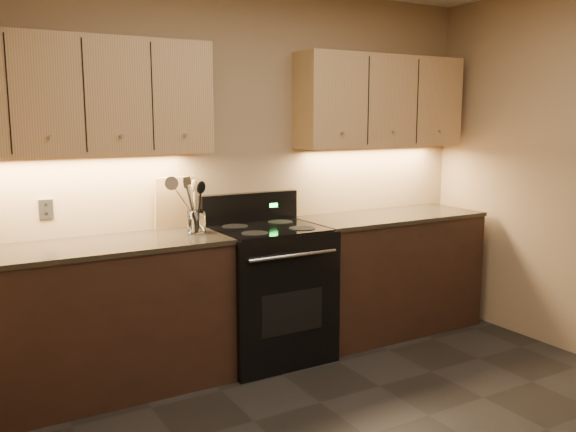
{
  "coord_description": "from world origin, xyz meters",
  "views": [
    {
      "loc": [
        -1.88,
        -1.95,
        1.67
      ],
      "look_at": [
        0.11,
        1.45,
        1.04
      ],
      "focal_mm": 38.0,
      "sensor_mm": 36.0,
      "label": 1
    }
  ],
  "objects": [
    {
      "name": "black_turner",
      "position": [
        -0.42,
        1.72,
        1.12
      ],
      "size": [
        0.14,
        0.2,
        0.36
      ],
      "primitive_type": null,
      "rotation": [
        -0.32,
        -0.01,
        0.31
      ],
      "color": "black",
      "rests_on": "utensil_crock"
    },
    {
      "name": "wooden_spoon",
      "position": [
        -0.44,
        1.72,
        1.11
      ],
      "size": [
        0.12,
        0.17,
        0.34
      ],
      "primitive_type": null,
      "rotation": [
        -0.24,
        0.24,
        0.3
      ],
      "color": "tan",
      "rests_on": "utensil_crock"
    },
    {
      "name": "outlet_plate",
      "position": [
        -1.3,
        1.99,
        1.12
      ],
      "size": [
        0.08,
        0.01,
        0.12
      ],
      "primitive_type": "cube",
      "color": "#B2B5BA",
      "rests_on": "wall_back"
    },
    {
      "name": "stove",
      "position": [
        0.08,
        1.68,
        0.48
      ],
      "size": [
        0.76,
        0.68,
        1.14
      ],
      "color": "black",
      "rests_on": "ground"
    },
    {
      "name": "utensil_crock",
      "position": [
        -0.42,
        1.74,
        1.0
      ],
      "size": [
        0.13,
        0.13,
        0.15
      ],
      "color": "white",
      "rests_on": "counter_left"
    },
    {
      "name": "steel_skimmer",
      "position": [
        -0.38,
        1.73,
        1.14
      ],
      "size": [
        0.28,
        0.17,
        0.39
      ],
      "primitive_type": null,
      "rotation": [
        -0.18,
        -0.52,
        -0.07
      ],
      "color": "silver",
      "rests_on": "utensil_crock"
    },
    {
      "name": "wall_back",
      "position": [
        0.0,
        2.0,
        1.3
      ],
      "size": [
        4.0,
        0.04,
        2.6
      ],
      "primitive_type": "cube",
      "color": "#9C7F5C",
      "rests_on": "ground"
    },
    {
      "name": "steel_spatula",
      "position": [
        -0.4,
        1.74,
        1.13
      ],
      "size": [
        0.19,
        0.11,
        0.39
      ],
      "primitive_type": null,
      "rotation": [
        0.08,
        -0.22,
        -0.28
      ],
      "color": "silver",
      "rests_on": "utensil_crock"
    },
    {
      "name": "upper_cab_right",
      "position": [
        1.18,
        1.85,
        1.8
      ],
      "size": [
        1.44,
        0.3,
        0.7
      ],
      "primitive_type": "cube",
      "color": "tan",
      "rests_on": "wall_back"
    },
    {
      "name": "upper_cab_left",
      "position": [
        -1.1,
        1.85,
        1.8
      ],
      "size": [
        1.6,
        0.3,
        0.7
      ],
      "primitive_type": "cube",
      "color": "tan",
      "rests_on": "wall_back"
    },
    {
      "name": "cutting_board",
      "position": [
        -0.48,
        1.97,
        1.11
      ],
      "size": [
        0.28,
        0.08,
        0.35
      ],
      "primitive_type": "cube",
      "rotation": [
        0.13,
        0.0,
        0.06
      ],
      "color": "tan",
      "rests_on": "counter_left"
    },
    {
      "name": "counter_left",
      "position": [
        -1.1,
        1.7,
        0.47
      ],
      "size": [
        1.62,
        0.62,
        0.93
      ],
      "color": "black",
      "rests_on": "ground"
    },
    {
      "name": "counter_right",
      "position": [
        1.18,
        1.7,
        0.47
      ],
      "size": [
        1.46,
        0.62,
        0.93
      ],
      "color": "black",
      "rests_on": "ground"
    },
    {
      "name": "black_spoon",
      "position": [
        -0.42,
        1.74,
        1.12
      ],
      "size": [
        0.07,
        0.17,
        0.34
      ],
      "primitive_type": null,
      "rotation": [
        0.34,
        -0.01,
        -0.02
      ],
      "color": "black",
      "rests_on": "utensil_crock"
    }
  ]
}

